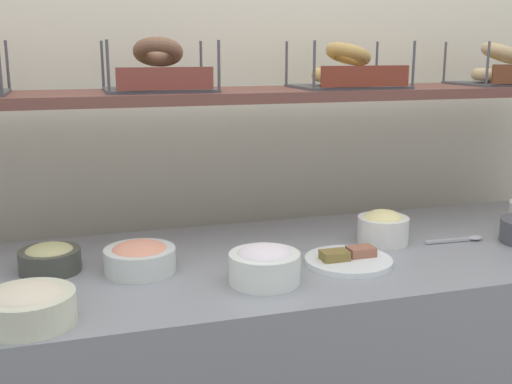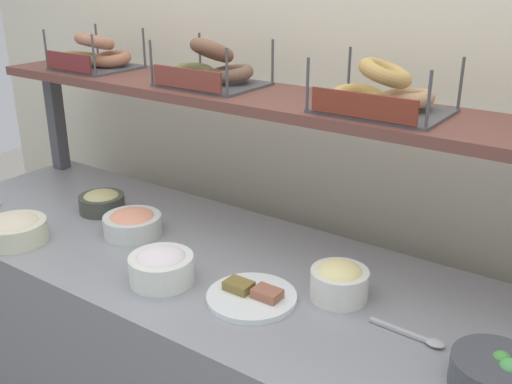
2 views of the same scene
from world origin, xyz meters
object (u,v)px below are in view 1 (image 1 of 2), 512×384
(bowl_egg_salad, at_px, (383,227))
(serving_plate_white, at_px, (348,260))
(bowl_cream_cheese, at_px, (265,264))
(serving_spoon_near_plate, at_px, (463,239))
(bowl_hummus, at_px, (50,258))
(bagel_basket_plain, at_px, (501,70))
(bowl_potato_salad, at_px, (29,305))
(bagel_basket_poppy, at_px, (158,74))
(bagel_basket_sesame, at_px, (348,73))
(bowl_lox_spread, at_px, (140,257))

(bowl_egg_salad, bearing_deg, serving_plate_white, -141.63)
(bowl_cream_cheese, relative_size, serving_spoon_near_plate, 0.94)
(serving_plate_white, bearing_deg, bowl_cream_cheese, -166.18)
(bowl_hummus, height_order, bagel_basket_plain, bagel_basket_plain)
(bowl_potato_salad, distance_m, serving_spoon_near_plate, 1.20)
(bagel_basket_poppy, xyz_separation_m, bagel_basket_sesame, (0.57, -0.02, -0.00))
(bowl_cream_cheese, xyz_separation_m, bowl_hummus, (-0.49, 0.23, -0.01))
(bowl_egg_salad, height_order, serving_spoon_near_plate, bowl_egg_salad)
(bowl_egg_salad, relative_size, bowl_hummus, 0.96)
(bowl_potato_salad, distance_m, bowl_cream_cheese, 0.53)
(bowl_egg_salad, bearing_deg, bowl_cream_cheese, -154.87)
(serving_plate_white, height_order, bagel_basket_poppy, bagel_basket_poppy)
(bowl_egg_salad, distance_m, serving_spoon_near_plate, 0.24)
(bagel_basket_sesame, relative_size, bagel_basket_plain, 1.12)
(bowl_egg_salad, height_order, bagel_basket_sesame, bagel_basket_sesame)
(bowl_egg_salad, xyz_separation_m, bowl_hummus, (-0.91, 0.03, -0.01))
(bowl_lox_spread, bearing_deg, bowl_hummus, 162.89)
(bowl_lox_spread, height_order, serving_spoon_near_plate, bowl_lox_spread)
(bowl_egg_salad, xyz_separation_m, serving_plate_white, (-0.17, -0.14, -0.04))
(bowl_cream_cheese, distance_m, bagel_basket_poppy, 0.64)
(bowl_cream_cheese, height_order, bagel_basket_poppy, bagel_basket_poppy)
(bowl_cream_cheese, distance_m, serving_plate_white, 0.26)
(bowl_lox_spread, relative_size, bagel_basket_sesame, 0.55)
(serving_spoon_near_plate, bearing_deg, bagel_basket_poppy, 160.06)
(serving_plate_white, bearing_deg, serving_spoon_near_plate, 11.04)
(bowl_cream_cheese, xyz_separation_m, bagel_basket_plain, (0.96, 0.43, 0.43))
(bowl_cream_cheese, height_order, bagel_basket_plain, bagel_basket_plain)
(bowl_potato_salad, distance_m, bowl_lox_spread, 0.35)
(serving_plate_white, relative_size, bagel_basket_plain, 0.79)
(bowl_potato_salad, height_order, bagel_basket_plain, bagel_basket_plain)
(bowl_lox_spread, height_order, bagel_basket_plain, bagel_basket_plain)
(bowl_lox_spread, relative_size, bowl_cream_cheese, 1.04)
(bowl_egg_salad, bearing_deg, bowl_lox_spread, -176.97)
(bowl_cream_cheese, height_order, serving_plate_white, bowl_cream_cheese)
(serving_spoon_near_plate, xyz_separation_m, bagel_basket_poppy, (-0.83, 0.30, 0.47))
(serving_spoon_near_plate, height_order, bagel_basket_sesame, bagel_basket_sesame)
(bowl_egg_salad, distance_m, bowl_hummus, 0.91)
(bowl_hummus, xyz_separation_m, bagel_basket_poppy, (0.32, 0.21, 0.44))
(bowl_potato_salad, distance_m, bowl_egg_salad, 0.99)
(bowl_hummus, distance_m, bagel_basket_plain, 1.53)
(bagel_basket_sesame, height_order, bagel_basket_plain, bagel_basket_plain)
(bowl_hummus, relative_size, serving_plate_white, 0.67)
(serving_spoon_near_plate, bearing_deg, bagel_basket_sesame, 131.65)
(bagel_basket_poppy, bearing_deg, bowl_lox_spread, -110.11)
(bowl_lox_spread, bearing_deg, bagel_basket_plain, 12.39)
(serving_plate_white, bearing_deg, bagel_basket_sesame, 67.32)
(bowl_hummus, height_order, bagel_basket_sesame, bagel_basket_sesame)
(bagel_basket_poppy, xyz_separation_m, bagel_basket_plain, (1.14, -0.01, -0.00))
(bagel_basket_sesame, bearing_deg, bagel_basket_plain, 0.99)
(bowl_potato_salad, height_order, bowl_cream_cheese, bowl_cream_cheese)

